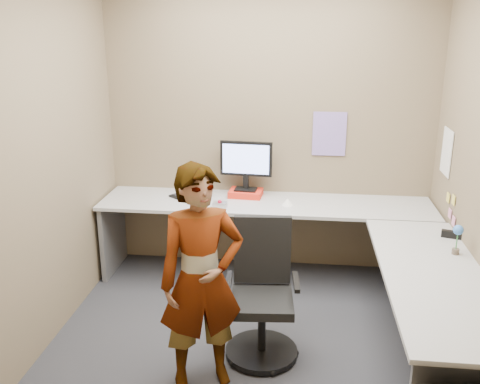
# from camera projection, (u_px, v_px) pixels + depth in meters

# --- Properties ---
(ground) EXTENTS (3.00, 3.00, 0.00)m
(ground) POSITION_uv_depth(u_px,v_px,m) (255.00, 333.00, 4.08)
(ground) COLOR #242429
(ground) RESTS_ON ground
(wall_back) EXTENTS (3.00, 0.00, 3.00)m
(wall_back) POSITION_uv_depth(u_px,v_px,m) (269.00, 127.00, 4.90)
(wall_back) COLOR brown
(wall_back) RESTS_ON ground
(wall_left) EXTENTS (0.00, 2.70, 2.70)m
(wall_left) POSITION_uv_depth(u_px,v_px,m) (49.00, 156.00, 3.83)
(wall_left) COLOR brown
(wall_left) RESTS_ON ground
(desk) EXTENTS (2.98, 2.58, 0.73)m
(desk) POSITION_uv_depth(u_px,v_px,m) (315.00, 245.00, 4.22)
(desk) COLOR #AAAAAA
(desk) RESTS_ON ground
(paper_ream) EXTENTS (0.31, 0.24, 0.06)m
(paper_ream) POSITION_uv_depth(u_px,v_px,m) (246.00, 193.00, 4.93)
(paper_ream) COLOR red
(paper_ream) RESTS_ON desk
(monitor) EXTENTS (0.48, 0.15, 0.45)m
(monitor) POSITION_uv_depth(u_px,v_px,m) (246.00, 162.00, 4.86)
(monitor) COLOR black
(monitor) RESTS_ON paper_ream
(laptop) EXTENTS (0.39, 0.38, 0.21)m
(laptop) POSITION_uv_depth(u_px,v_px,m) (192.00, 191.00, 4.92)
(laptop) COLOR black
(laptop) RESTS_ON desk
(trackball_mouse) EXTENTS (0.12, 0.08, 0.07)m
(trackball_mouse) POSITION_uv_depth(u_px,v_px,m) (220.00, 204.00, 4.64)
(trackball_mouse) COLOR #B7B7BC
(trackball_mouse) RESTS_ON desk
(origami) EXTENTS (0.10, 0.10, 0.06)m
(origami) POSITION_uv_depth(u_px,v_px,m) (288.00, 202.00, 4.70)
(origami) COLOR white
(origami) RESTS_ON desk
(stapler) EXTENTS (0.16, 0.08, 0.05)m
(stapler) POSITION_uv_depth(u_px,v_px,m) (452.00, 234.00, 3.98)
(stapler) COLOR black
(stapler) RESTS_ON desk
(flower) EXTENTS (0.07, 0.07, 0.22)m
(flower) POSITION_uv_depth(u_px,v_px,m) (458.00, 235.00, 3.67)
(flower) COLOR brown
(flower) RESTS_ON desk
(calendar_purple) EXTENTS (0.30, 0.01, 0.40)m
(calendar_purple) POSITION_uv_depth(u_px,v_px,m) (329.00, 134.00, 4.84)
(calendar_purple) COLOR #846BB7
(calendar_purple) RESTS_ON wall_back
(calendar_white) EXTENTS (0.01, 0.28, 0.38)m
(calendar_white) POSITION_uv_depth(u_px,v_px,m) (447.00, 152.00, 4.38)
(calendar_white) COLOR white
(calendar_white) RESTS_ON wall_right
(sticky_note_a) EXTENTS (0.01, 0.07, 0.07)m
(sticky_note_a) POSITION_uv_depth(u_px,v_px,m) (453.00, 200.00, 4.14)
(sticky_note_a) COLOR #F2E059
(sticky_note_a) RESTS_ON wall_right
(sticky_note_b) EXTENTS (0.01, 0.07, 0.07)m
(sticky_note_b) POSITION_uv_depth(u_px,v_px,m) (450.00, 214.00, 4.23)
(sticky_note_b) COLOR pink
(sticky_note_b) RESTS_ON wall_right
(sticky_note_c) EXTENTS (0.01, 0.07, 0.07)m
(sticky_note_c) POSITION_uv_depth(u_px,v_px,m) (453.00, 221.00, 4.12)
(sticky_note_c) COLOR pink
(sticky_note_c) RESTS_ON wall_right
(sticky_note_d) EXTENTS (0.01, 0.07, 0.07)m
(sticky_note_d) POSITION_uv_depth(u_px,v_px,m) (448.00, 198.00, 4.30)
(sticky_note_d) COLOR #F2E059
(sticky_note_d) RESTS_ON wall_right
(office_chair) EXTENTS (0.52, 0.51, 0.97)m
(office_chair) POSITION_uv_depth(u_px,v_px,m) (262.00, 302.00, 3.74)
(office_chair) COLOR black
(office_chair) RESTS_ON ground
(person) EXTENTS (0.64, 0.54, 1.48)m
(person) POSITION_uv_depth(u_px,v_px,m) (201.00, 279.00, 3.33)
(person) COLOR #999399
(person) RESTS_ON ground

